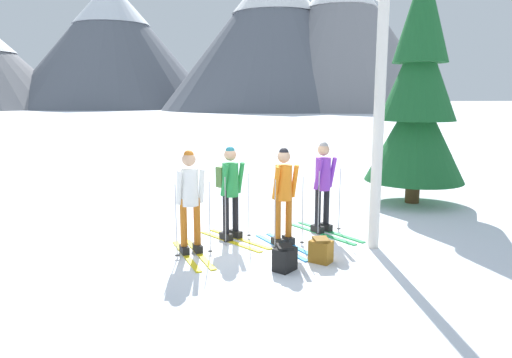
{
  "coord_description": "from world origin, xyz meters",
  "views": [
    {
      "loc": [
        -0.76,
        -7.79,
        2.52
      ],
      "look_at": [
        0.24,
        0.47,
        1.05
      ],
      "focal_mm": 33.12,
      "sensor_mm": 36.0,
      "label": 1
    }
  ],
  "objects_px": {
    "backpack_on_snow_beside": "(285,258)",
    "backpack_on_snow_front": "(321,250)",
    "skier_in_green": "(230,188)",
    "birch_tree_tall": "(380,81)",
    "skier_in_purple": "(323,184)",
    "skier_in_orange": "(284,193)",
    "skier_in_white": "(190,196)",
    "pine_tree_near": "(418,96)"
  },
  "relations": [
    {
      "from": "backpack_on_snow_front",
      "to": "skier_in_purple",
      "type": "bearing_deg",
      "value": 74.54
    },
    {
      "from": "skier_in_green",
      "to": "pine_tree_near",
      "type": "xyz_separation_m",
      "value": [
        4.51,
        2.41,
        1.59
      ]
    },
    {
      "from": "skier_in_purple",
      "to": "backpack_on_snow_beside",
      "type": "height_order",
      "value": "skier_in_purple"
    },
    {
      "from": "skier_in_green",
      "to": "birch_tree_tall",
      "type": "relative_size",
      "value": 0.31
    },
    {
      "from": "skier_in_purple",
      "to": "birch_tree_tall",
      "type": "relative_size",
      "value": 0.31
    },
    {
      "from": "skier_in_white",
      "to": "backpack_on_snow_beside",
      "type": "distance_m",
      "value": 1.83
    },
    {
      "from": "skier_in_orange",
      "to": "skier_in_purple",
      "type": "height_order",
      "value": "skier_in_purple"
    },
    {
      "from": "skier_in_orange",
      "to": "birch_tree_tall",
      "type": "height_order",
      "value": "birch_tree_tall"
    },
    {
      "from": "skier_in_purple",
      "to": "pine_tree_near",
      "type": "relative_size",
      "value": 0.31
    },
    {
      "from": "skier_in_purple",
      "to": "pine_tree_near",
      "type": "distance_m",
      "value": 3.87
    },
    {
      "from": "skier_in_green",
      "to": "backpack_on_snow_front",
      "type": "bearing_deg",
      "value": -45.73
    },
    {
      "from": "pine_tree_near",
      "to": "birch_tree_tall",
      "type": "bearing_deg",
      "value": -124.41
    },
    {
      "from": "backpack_on_snow_front",
      "to": "backpack_on_snow_beside",
      "type": "height_order",
      "value": "same"
    },
    {
      "from": "skier_in_orange",
      "to": "skier_in_purple",
      "type": "bearing_deg",
      "value": 38.87
    },
    {
      "from": "skier_in_orange",
      "to": "skier_in_white",
      "type": "bearing_deg",
      "value": -171.98
    },
    {
      "from": "skier_in_orange",
      "to": "pine_tree_near",
      "type": "bearing_deg",
      "value": 38.26
    },
    {
      "from": "skier_in_purple",
      "to": "birch_tree_tall",
      "type": "distance_m",
      "value": 2.16
    },
    {
      "from": "birch_tree_tall",
      "to": "backpack_on_snow_front",
      "type": "bearing_deg",
      "value": -150.75
    },
    {
      "from": "pine_tree_near",
      "to": "backpack_on_snow_front",
      "type": "bearing_deg",
      "value": -130.62
    },
    {
      "from": "skier_in_white",
      "to": "skier_in_orange",
      "type": "xyz_separation_m",
      "value": [
        1.56,
        0.22,
        -0.03
      ]
    },
    {
      "from": "backpack_on_snow_front",
      "to": "skier_in_green",
      "type": "bearing_deg",
      "value": 134.27
    },
    {
      "from": "pine_tree_near",
      "to": "backpack_on_snow_front",
      "type": "relative_size",
      "value": 13.81
    },
    {
      "from": "birch_tree_tall",
      "to": "backpack_on_snow_beside",
      "type": "relative_size",
      "value": 13.62
    },
    {
      "from": "skier_in_orange",
      "to": "skier_in_purple",
      "type": "xyz_separation_m",
      "value": [
        0.86,
        0.69,
        0.01
      ]
    },
    {
      "from": "skier_in_orange",
      "to": "pine_tree_near",
      "type": "xyz_separation_m",
      "value": [
        3.64,
        2.87,
        1.61
      ]
    },
    {
      "from": "skier_in_green",
      "to": "skier_in_purple",
      "type": "distance_m",
      "value": 1.75
    },
    {
      "from": "skier_in_green",
      "to": "pine_tree_near",
      "type": "height_order",
      "value": "pine_tree_near"
    },
    {
      "from": "pine_tree_near",
      "to": "backpack_on_snow_beside",
      "type": "relative_size",
      "value": 13.91
    },
    {
      "from": "skier_in_orange",
      "to": "backpack_on_snow_beside",
      "type": "relative_size",
      "value": 4.23
    },
    {
      "from": "skier_in_white",
      "to": "skier_in_orange",
      "type": "relative_size",
      "value": 1.01
    },
    {
      "from": "birch_tree_tall",
      "to": "skier_in_purple",
      "type": "bearing_deg",
      "value": 122.16
    },
    {
      "from": "skier_in_white",
      "to": "skier_in_orange",
      "type": "bearing_deg",
      "value": 8.02
    },
    {
      "from": "skier_in_green",
      "to": "backpack_on_snow_front",
      "type": "height_order",
      "value": "skier_in_green"
    },
    {
      "from": "skier_in_orange",
      "to": "backpack_on_snow_front",
      "type": "bearing_deg",
      "value": -64.02
    },
    {
      "from": "skier_in_orange",
      "to": "birch_tree_tall",
      "type": "bearing_deg",
      "value": -10.99
    },
    {
      "from": "skier_in_green",
      "to": "backpack_on_snow_front",
      "type": "relative_size",
      "value": 4.17
    },
    {
      "from": "skier_in_green",
      "to": "skier_in_white",
      "type": "bearing_deg",
      "value": -135.51
    },
    {
      "from": "backpack_on_snow_beside",
      "to": "backpack_on_snow_front",
      "type": "bearing_deg",
      "value": 24.72
    },
    {
      "from": "skier_in_white",
      "to": "birch_tree_tall",
      "type": "height_order",
      "value": "birch_tree_tall"
    },
    {
      "from": "skier_in_green",
      "to": "skier_in_orange",
      "type": "xyz_separation_m",
      "value": [
        0.87,
        -0.46,
        -0.02
      ]
    },
    {
      "from": "birch_tree_tall",
      "to": "pine_tree_near",
      "type": "bearing_deg",
      "value": 55.59
    },
    {
      "from": "skier_in_green",
      "to": "birch_tree_tall",
      "type": "bearing_deg",
      "value": -17.58
    }
  ]
}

